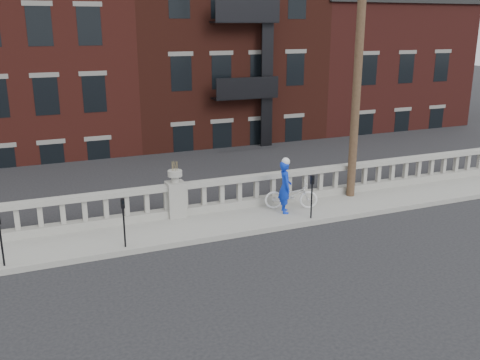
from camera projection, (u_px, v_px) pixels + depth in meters
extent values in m
plane|color=black|center=(222.00, 272.00, 13.22)|extent=(120.00, 120.00, 0.00)
cube|color=gray|center=(186.00, 228.00, 15.86)|extent=(32.00, 2.20, 0.15)
cube|color=gray|center=(176.00, 212.00, 16.64)|extent=(28.00, 0.34, 0.25)
cube|color=gray|center=(175.00, 187.00, 16.41)|extent=(28.00, 0.34, 0.16)
cube|color=gray|center=(176.00, 199.00, 16.52)|extent=(0.55, 0.55, 1.10)
cylinder|color=gray|center=(175.00, 179.00, 16.34)|extent=(0.24, 0.24, 0.20)
cylinder|color=gray|center=(175.00, 173.00, 16.29)|extent=(0.44, 0.44, 0.18)
cube|color=#605E59|center=(176.00, 286.00, 17.71)|extent=(36.00, 0.50, 5.15)
cube|color=black|center=(91.00, 189.00, 37.64)|extent=(80.00, 44.00, 0.50)
cube|color=#595651|center=(97.00, 262.00, 20.79)|extent=(16.00, 7.00, 4.00)
cube|color=#595651|center=(315.00, 46.00, 49.46)|extent=(14.00, 14.00, 18.00)
cube|color=#4F1C16|center=(20.00, 100.00, 28.81)|extent=(10.00, 14.00, 14.00)
cube|color=#3E1711|center=(196.00, 78.00, 32.34)|extent=(10.00, 14.00, 15.50)
cube|color=#4C1B17|center=(335.00, 99.00, 36.56)|extent=(10.00, 14.00, 12.00)
cube|color=black|center=(340.00, 4.00, 34.84)|extent=(10.30, 14.30, 0.30)
cylinder|color=#422D1E|center=(359.00, 48.00, 17.28)|extent=(0.28, 0.28, 10.00)
cylinder|color=black|center=(2.00, 245.00, 13.08)|extent=(0.05, 0.05, 1.10)
cylinder|color=black|center=(124.00, 228.00, 14.20)|extent=(0.05, 0.05, 1.10)
cube|color=black|center=(123.00, 203.00, 14.01)|extent=(0.10, 0.08, 0.26)
cube|color=black|center=(123.00, 203.00, 13.96)|extent=(0.06, 0.01, 0.08)
cylinder|color=black|center=(311.00, 201.00, 16.34)|extent=(0.05, 0.05, 1.10)
cube|color=black|center=(312.00, 180.00, 16.15)|extent=(0.10, 0.08, 0.26)
cube|color=black|center=(313.00, 179.00, 16.10)|extent=(0.06, 0.01, 0.08)
imported|color=white|center=(291.00, 195.00, 17.25)|extent=(1.81, 1.18, 0.90)
imported|color=#0D2EC4|center=(285.00, 187.00, 16.78)|extent=(0.55, 0.70, 1.68)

